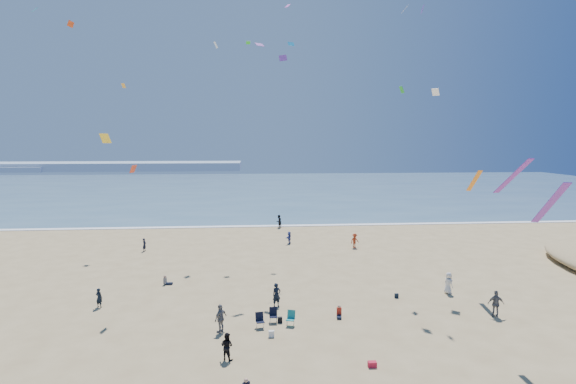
{
  "coord_description": "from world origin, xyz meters",
  "views": [
    {
      "loc": [
        -0.05,
        -17.81,
        12.17
      ],
      "look_at": [
        2.0,
        8.0,
        9.18
      ],
      "focal_mm": 28.0,
      "sensor_mm": 36.0,
      "label": 1
    }
  ],
  "objects": [
    {
      "name": "headland_far",
      "position": [
        -60.0,
        170.0,
        1.6
      ],
      "size": [
        110.0,
        20.0,
        3.2
      ],
      "primitive_type": "cube",
      "color": "#7A8EA8",
      "rests_on": "ground"
    },
    {
      "name": "navy_bag",
      "position": [
        11.02,
        15.07,
        0.17
      ],
      "size": [
        0.28,
        0.18,
        0.34
      ],
      "primitive_type": "cube",
      "color": "black",
      "rests_on": "ground"
    },
    {
      "name": "ocean",
      "position": [
        0.0,
        95.0,
        0.03
      ],
      "size": [
        220.0,
        100.0,
        0.06
      ],
      "primitive_type": "cube",
      "color": "#476B84",
      "rests_on": "ground"
    },
    {
      "name": "black_backpack",
      "position": [
        1.7,
        11.02,
        0.19
      ],
      "size": [
        0.3,
        0.22,
        0.38
      ],
      "primitive_type": "cube",
      "color": "black",
      "rests_on": "ground"
    },
    {
      "name": "chair_cluster",
      "position": [
        1.32,
        10.57,
        0.5
      ],
      "size": [
        2.73,
        1.45,
        1.0
      ],
      "color": "black",
      "rests_on": "ground"
    },
    {
      "name": "white_tote",
      "position": [
        1.03,
        8.88,
        0.2
      ],
      "size": [
        0.35,
        0.2,
        0.4
      ],
      "primitive_type": "cube",
      "color": "white",
      "rests_on": "ground"
    },
    {
      "name": "standing_flyers",
      "position": [
        5.65,
        17.44,
        0.85
      ],
      "size": [
        35.25,
        46.25,
        1.84
      ],
      "color": "black",
      "rests_on": "ground"
    },
    {
      "name": "cooler",
      "position": [
        6.3,
        4.73,
        0.15
      ],
      "size": [
        0.45,
        0.3,
        0.3
      ],
      "primitive_type": "cube",
      "color": "red",
      "rests_on": "ground"
    },
    {
      "name": "kites_aloft",
      "position": [
        8.97,
        14.73,
        15.39
      ],
      "size": [
        42.56,
        36.74,
        27.28
      ],
      "color": "#1996D3",
      "rests_on": "ground"
    },
    {
      "name": "surf_line",
      "position": [
        0.0,
        45.0,
        0.04
      ],
      "size": [
        220.0,
        1.2,
        0.08
      ],
      "primitive_type": "cube",
      "color": "white",
      "rests_on": "ground"
    },
    {
      "name": "seated_group",
      "position": [
        0.49,
        4.87,
        0.42
      ],
      "size": [
        14.15,
        25.62,
        0.84
      ],
      "color": "silver",
      "rests_on": "ground"
    }
  ]
}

